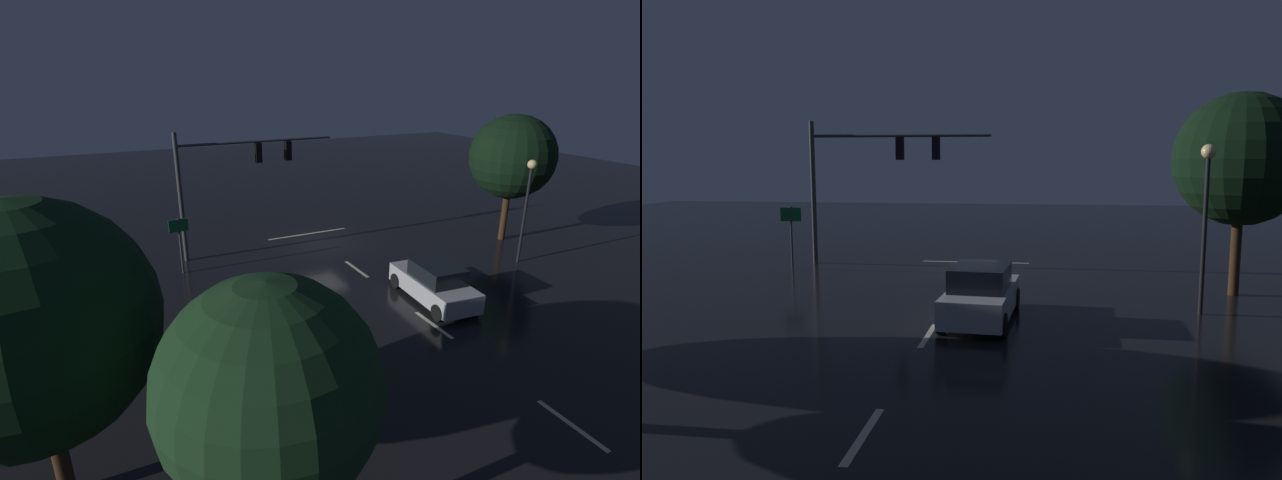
% 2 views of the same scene
% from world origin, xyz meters
% --- Properties ---
extents(ground_plane, '(80.00, 80.00, 0.00)m').
position_xyz_m(ground_plane, '(0.00, 0.00, 0.00)').
color(ground_plane, black).
extents(traffic_signal_assembly, '(8.29, 0.47, 6.51)m').
position_xyz_m(traffic_signal_assembly, '(4.68, -0.75, 4.55)').
color(traffic_signal_assembly, '#383A3D').
rests_on(traffic_signal_assembly, ground_plane).
extents(lane_dash_far, '(0.16, 2.20, 0.01)m').
position_xyz_m(lane_dash_far, '(0.00, 4.00, 0.00)').
color(lane_dash_far, beige).
rests_on(lane_dash_far, ground_plane).
extents(lane_dash_mid, '(0.16, 2.20, 0.01)m').
position_xyz_m(lane_dash_mid, '(0.00, 10.00, 0.00)').
color(lane_dash_mid, beige).
rests_on(lane_dash_mid, ground_plane).
extents(lane_dash_near, '(0.16, 2.20, 0.01)m').
position_xyz_m(lane_dash_near, '(0.00, 16.00, 0.00)').
color(lane_dash_near, beige).
rests_on(lane_dash_near, ground_plane).
extents(stop_bar, '(5.00, 0.16, 0.01)m').
position_xyz_m(stop_bar, '(0.00, -1.93, 0.00)').
color(stop_bar, beige).
rests_on(stop_bar, ground_plane).
extents(car_approaching, '(2.16, 4.47, 1.70)m').
position_xyz_m(car_approaching, '(-1.29, 8.31, 0.80)').
color(car_approaching, '#B7B7BC').
rests_on(car_approaching, ground_plane).
extents(street_lamp_left_kerb, '(0.44, 0.44, 5.23)m').
position_xyz_m(street_lamp_left_kerb, '(-7.96, 6.67, 3.65)').
color(street_lamp_left_kerb, black).
rests_on(street_lamp_left_kerb, ground_plane).
extents(route_sign, '(0.90, 0.13, 2.76)m').
position_xyz_m(route_sign, '(7.81, 0.83, 1.99)').
color(route_sign, '#383A3D').
rests_on(route_sign, ground_plane).
extents(tree_left_near, '(4.60, 4.60, 7.08)m').
position_xyz_m(tree_left_near, '(-9.82, 3.70, 4.77)').
color(tree_left_near, '#382314').
rests_on(tree_left_near, ground_plane).
extents(tree_right_near, '(3.89, 3.89, 6.14)m').
position_xyz_m(tree_right_near, '(8.70, 16.24, 4.18)').
color(tree_right_near, '#382314').
rests_on(tree_right_near, ground_plane).
extents(tree_right_far, '(5.11, 5.11, 7.01)m').
position_xyz_m(tree_right_far, '(12.43, 12.67, 4.45)').
color(tree_right_far, '#382314').
rests_on(tree_right_far, ground_plane).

